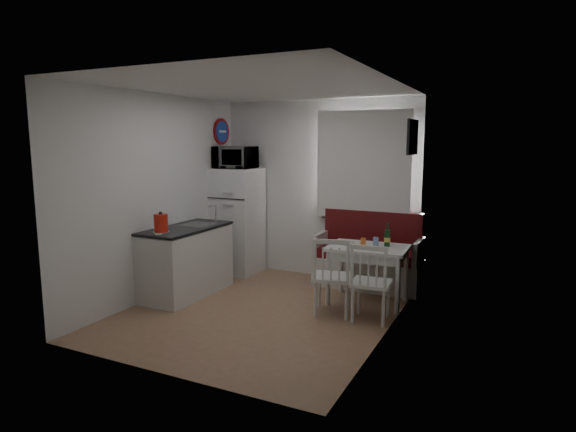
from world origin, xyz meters
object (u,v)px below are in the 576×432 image
object	(u,v)px
chair_left	(330,268)
chair_right	(369,275)
kettle	(161,223)
wine_bottle	(387,235)
kitchen_counter	(187,260)
fridge	(238,221)
dining_table	(368,253)
bench	(368,262)
microwave	(235,157)

from	to	relation	value
chair_left	chair_right	bearing A→B (deg)	-13.97
kettle	wine_bottle	world-z (taller)	kettle
kitchen_counter	fridge	world-z (taller)	fridge
kettle	wine_bottle	distance (m)	2.75
kitchen_counter	dining_table	world-z (taller)	kitchen_counter
kettle	dining_table	bearing A→B (deg)	29.18
chair_right	wine_bottle	bearing A→B (deg)	84.97
dining_table	bench	bearing A→B (deg)	102.75
dining_table	fridge	size ratio (longest dim) A/B	0.62
kitchen_counter	bench	size ratio (longest dim) A/B	0.91
chair_left	dining_table	bearing A→B (deg)	55.08
bench	chair_left	distance (m)	1.36
chair_right	kettle	distance (m)	2.51
dining_table	chair_left	world-z (taller)	chair_left
dining_table	microwave	world-z (taller)	microwave
chair_left	microwave	xyz separation A→B (m)	(-1.97, 1.17, 1.19)
fridge	chair_right	bearing A→B (deg)	-26.63
bench	chair_left	xyz separation A→B (m)	(-0.06, -1.34, 0.23)
chair_right	kettle	xyz separation A→B (m)	(-2.40, -0.56, 0.48)
kitchen_counter	chair_right	size ratio (longest dim) A/B	2.74
kettle	microwave	bearing A→B (deg)	90.99
chair_left	microwave	distance (m)	2.59
kitchen_counter	microwave	bearing A→B (deg)	89.06
dining_table	microwave	distance (m)	2.54
microwave	wine_bottle	bearing A→B (deg)	-9.49
kitchen_counter	dining_table	size ratio (longest dim) A/B	1.33
wine_bottle	fridge	bearing A→B (deg)	169.37
kettle	wine_bottle	size ratio (longest dim) A/B	0.92
bench	microwave	world-z (taller)	microwave
kettle	chair_left	bearing A→B (deg)	16.05
bench	kitchen_counter	bearing A→B (deg)	-146.53
kitchen_counter	bench	bearing A→B (deg)	33.47
kitchen_counter	fridge	bearing A→B (deg)	89.10
microwave	chair_left	bearing A→B (deg)	-30.71
chair_right	wine_bottle	world-z (taller)	wine_bottle
kitchen_counter	wine_bottle	size ratio (longest dim) A/B	4.57
chair_right	dining_table	bearing A→B (deg)	102.43
dining_table	fridge	distance (m)	2.30
chair_left	kitchen_counter	bearing A→B (deg)	166.34
fridge	microwave	bearing A→B (deg)	-90.00
fridge	wine_bottle	bearing A→B (deg)	-10.63
kitchen_counter	dining_table	xyz separation A→B (m)	(2.24, 0.69, 0.18)
dining_table	chair_left	bearing A→B (deg)	-113.45
wine_bottle	chair_left	bearing A→B (deg)	-120.92
chair_left	chair_right	world-z (taller)	chair_left
bench	fridge	distance (m)	2.09
dining_table	kettle	distance (m)	2.54
bench	fridge	bearing A→B (deg)	-176.80
chair_right	microwave	xyz separation A→B (m)	(-2.43, 1.17, 1.21)
kitchen_counter	bench	distance (m)	2.47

